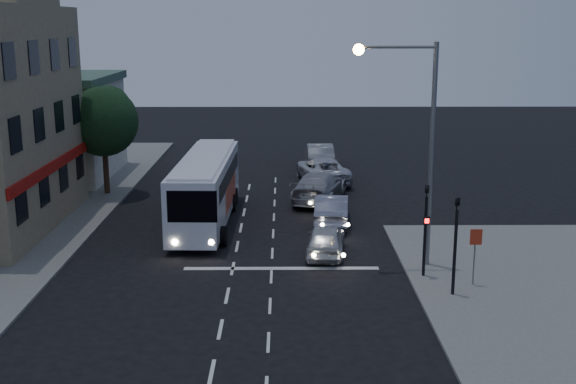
{
  "coord_description": "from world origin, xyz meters",
  "views": [
    {
      "loc": [
        2.06,
        -26.07,
        9.86
      ],
      "look_at": [
        2.31,
        6.35,
        2.2
      ],
      "focal_mm": 45.0,
      "sensor_mm": 36.0,
      "label": 1
    }
  ],
  "objects_px": {
    "car_sedan_b": "(319,187)",
    "traffic_signal_main": "(426,219)",
    "car_sedan_a": "(332,210)",
    "car_suv": "(326,240)",
    "car_sedan_c": "(323,170)",
    "traffic_signal_side": "(456,234)",
    "streetlight": "(416,129)",
    "regulatory_sign": "(475,248)",
    "street_tree": "(103,118)",
    "tour_bus": "(206,187)",
    "car_extra": "(320,155)"
  },
  "relations": [
    {
      "from": "car_sedan_c",
      "to": "car_extra",
      "type": "bearing_deg",
      "value": -99.34
    },
    {
      "from": "car_sedan_b",
      "to": "traffic_signal_main",
      "type": "relative_size",
      "value": 1.39
    },
    {
      "from": "regulatory_sign",
      "to": "traffic_signal_main",
      "type": "bearing_deg",
      "value": 149.16
    },
    {
      "from": "car_sedan_c",
      "to": "street_tree",
      "type": "relative_size",
      "value": 0.92
    },
    {
      "from": "car_suv",
      "to": "regulatory_sign",
      "type": "distance_m",
      "value": 6.79
    },
    {
      "from": "car_suv",
      "to": "street_tree",
      "type": "distance_m",
      "value": 16.96
    },
    {
      "from": "car_sedan_b",
      "to": "car_sedan_c",
      "type": "distance_m",
      "value": 4.95
    },
    {
      "from": "car_sedan_a",
      "to": "street_tree",
      "type": "bearing_deg",
      "value": -21.51
    },
    {
      "from": "car_sedan_b",
      "to": "tour_bus",
      "type": "bearing_deg",
      "value": 52.53
    },
    {
      "from": "car_suv",
      "to": "streetlight",
      "type": "bearing_deg",
      "value": 161.57
    },
    {
      "from": "car_sedan_a",
      "to": "car_sedan_b",
      "type": "relative_size",
      "value": 0.8
    },
    {
      "from": "car_extra",
      "to": "streetlight",
      "type": "xyz_separation_m",
      "value": [
        2.72,
        -21.04,
        4.89
      ]
    },
    {
      "from": "tour_bus",
      "to": "traffic_signal_main",
      "type": "distance_m",
      "value": 12.46
    },
    {
      "from": "car_extra",
      "to": "streetlight",
      "type": "relative_size",
      "value": 0.57
    },
    {
      "from": "car_extra",
      "to": "traffic_signal_side",
      "type": "relative_size",
      "value": 1.24
    },
    {
      "from": "tour_bus",
      "to": "traffic_signal_main",
      "type": "bearing_deg",
      "value": -39.66
    },
    {
      "from": "car_sedan_b",
      "to": "car_suv",
      "type": "bearing_deg",
      "value": 104.2
    },
    {
      "from": "car_extra",
      "to": "tour_bus",
      "type": "bearing_deg",
      "value": 64.9
    },
    {
      "from": "car_sedan_b",
      "to": "street_tree",
      "type": "distance_m",
      "value": 12.94
    },
    {
      "from": "car_sedan_a",
      "to": "streetlight",
      "type": "distance_m",
      "value": 8.63
    },
    {
      "from": "car_sedan_b",
      "to": "streetlight",
      "type": "distance_m",
      "value": 12.68
    },
    {
      "from": "traffic_signal_main",
      "to": "regulatory_sign",
      "type": "distance_m",
      "value": 2.14
    },
    {
      "from": "car_sedan_c",
      "to": "car_extra",
      "type": "distance_m",
      "value": 4.87
    },
    {
      "from": "car_sedan_c",
      "to": "traffic_signal_side",
      "type": "relative_size",
      "value": 1.39
    },
    {
      "from": "car_sedan_b",
      "to": "streetlight",
      "type": "xyz_separation_m",
      "value": [
        3.24,
        -11.24,
        4.9
      ]
    },
    {
      "from": "tour_bus",
      "to": "car_sedan_b",
      "type": "relative_size",
      "value": 1.95
    },
    {
      "from": "car_sedan_a",
      "to": "traffic_signal_main",
      "type": "relative_size",
      "value": 1.12
    },
    {
      "from": "car_sedan_c",
      "to": "regulatory_sign",
      "type": "xyz_separation_m",
      "value": [
        4.71,
        -18.6,
        0.8
      ]
    },
    {
      "from": "streetlight",
      "to": "street_tree",
      "type": "height_order",
      "value": "streetlight"
    },
    {
      "from": "street_tree",
      "to": "tour_bus",
      "type": "bearing_deg",
      "value": -43.3
    },
    {
      "from": "car_suv",
      "to": "car_sedan_b",
      "type": "xyz_separation_m",
      "value": [
        0.18,
        9.64,
        0.15
      ]
    },
    {
      "from": "car_suv",
      "to": "traffic_signal_side",
      "type": "height_order",
      "value": "traffic_signal_side"
    },
    {
      "from": "car_suv",
      "to": "streetlight",
      "type": "height_order",
      "value": "streetlight"
    },
    {
      "from": "car_suv",
      "to": "streetlight",
      "type": "relative_size",
      "value": 0.44
    },
    {
      "from": "streetlight",
      "to": "car_sedan_c",
      "type": "bearing_deg",
      "value": 99.67
    },
    {
      "from": "car_sedan_c",
      "to": "traffic_signal_side",
      "type": "bearing_deg",
      "value": 91.78
    },
    {
      "from": "car_sedan_a",
      "to": "traffic_signal_main",
      "type": "distance_m",
      "value": 8.62
    },
    {
      "from": "regulatory_sign",
      "to": "street_tree",
      "type": "distance_m",
      "value": 23.4
    },
    {
      "from": "tour_bus",
      "to": "streetlight",
      "type": "height_order",
      "value": "streetlight"
    },
    {
      "from": "tour_bus",
      "to": "traffic_signal_side",
      "type": "bearing_deg",
      "value": -43.78
    },
    {
      "from": "traffic_signal_main",
      "to": "regulatory_sign",
      "type": "relative_size",
      "value": 1.86
    },
    {
      "from": "car_sedan_a",
      "to": "car_suv",
      "type": "bearing_deg",
      "value": 88.24
    },
    {
      "from": "car_sedan_c",
      "to": "traffic_signal_main",
      "type": "xyz_separation_m",
      "value": [
        3.01,
        -17.59,
        1.63
      ]
    },
    {
      "from": "car_sedan_a",
      "to": "street_tree",
      "type": "distance_m",
      "value": 14.7
    },
    {
      "from": "traffic_signal_main",
      "to": "streetlight",
      "type": "relative_size",
      "value": 0.46
    },
    {
      "from": "regulatory_sign",
      "to": "street_tree",
      "type": "xyz_separation_m",
      "value": [
        -17.51,
        15.26,
        2.9
      ]
    },
    {
      "from": "traffic_signal_main",
      "to": "car_sedan_c",
      "type": "bearing_deg",
      "value": 99.72
    },
    {
      "from": "car_suv",
      "to": "tour_bus",
      "type": "bearing_deg",
      "value": -35.57
    },
    {
      "from": "car_extra",
      "to": "street_tree",
      "type": "xyz_separation_m",
      "value": [
        -12.83,
        -8.21,
        3.66
      ]
    },
    {
      "from": "car_extra",
      "to": "streetlight",
      "type": "distance_m",
      "value": 21.77
    }
  ]
}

